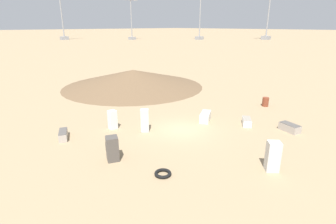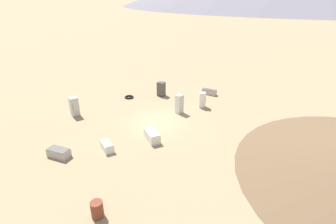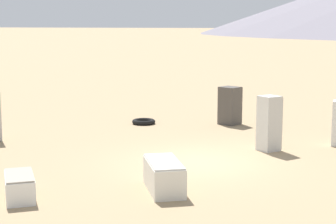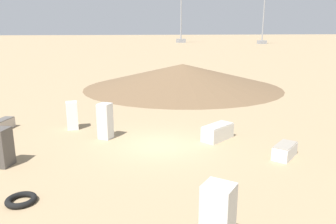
% 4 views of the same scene
% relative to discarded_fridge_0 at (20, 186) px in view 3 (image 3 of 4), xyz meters
% --- Properties ---
extents(ground_plane, '(1000.00, 1000.00, 0.00)m').
position_rel_discarded_fridge_0_xyz_m(ground_plane, '(-4.90, 3.04, -0.30)').
color(ground_plane, '#9E8460').
extents(discarded_fridge_0, '(1.57, 1.40, 0.61)m').
position_rel_discarded_fridge_0_xyz_m(discarded_fridge_0, '(0.00, 0.00, 0.00)').
color(discarded_fridge_0, white).
rests_on(discarded_fridge_0, ground_plane).
extents(discarded_fridge_3, '(0.87, 0.86, 1.85)m').
position_rel_discarded_fridge_0_xyz_m(discarded_fridge_3, '(-7.25, 4.90, 0.63)').
color(discarded_fridge_3, silver).
rests_on(discarded_fridge_3, ground_plane).
extents(discarded_fridge_4, '(1.97, 1.60, 0.78)m').
position_rel_discarded_fridge_0_xyz_m(discarded_fridge_4, '(-1.77, 3.11, 0.09)').
color(discarded_fridge_4, silver).
rests_on(discarded_fridge_4, ground_plane).
extents(discarded_fridge_5, '(0.98, 0.99, 1.60)m').
position_rel_discarded_fridge_0_xyz_m(discarded_fridge_5, '(-11.72, 2.53, 0.50)').
color(discarded_fridge_5, '#4C4742').
rests_on(discarded_fridge_5, ground_plane).
extents(scrap_tire, '(0.99, 0.99, 0.19)m').
position_rel_discarded_fridge_0_xyz_m(scrap_tire, '(-10.59, -0.95, -0.20)').
color(scrap_tire, black).
rests_on(scrap_tire, ground_plane).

